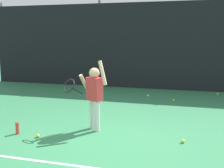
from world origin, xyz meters
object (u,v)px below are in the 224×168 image
at_px(water_bottle, 17,128).
at_px(tennis_ball_3, 38,136).
at_px(tennis_ball_4, 173,100).
at_px(tennis_ball_1, 148,96).
at_px(tennis_player, 93,93).
at_px(tennis_ball_6, 183,141).
at_px(tennis_ball_2, 218,94).

distance_m(water_bottle, tennis_ball_3, 0.47).
xyz_separation_m(tennis_ball_3, tennis_ball_4, (2.10, 3.67, 0.00)).
xyz_separation_m(tennis_ball_1, tennis_ball_3, (-1.31, -4.12, 0.00)).
bearing_deg(tennis_ball_3, tennis_player, 41.10).
relative_size(tennis_ball_1, tennis_ball_6, 1.00).
height_order(water_bottle, tennis_ball_1, water_bottle).
bearing_deg(tennis_ball_4, tennis_player, -113.52).
distance_m(tennis_ball_1, tennis_ball_4, 0.91).
xyz_separation_m(tennis_player, tennis_ball_4, (1.29, 2.96, -0.69)).
distance_m(water_bottle, tennis_ball_4, 4.41).
height_order(tennis_player, tennis_ball_6, tennis_player).
bearing_deg(tennis_ball_6, tennis_ball_1, 108.05).
bearing_deg(water_bottle, tennis_ball_1, 66.37).
xyz_separation_m(tennis_ball_4, tennis_ball_6, (0.41, -3.22, 0.00)).
bearing_deg(tennis_player, tennis_ball_4, 91.83).
relative_size(tennis_player, tennis_ball_3, 20.46).
bearing_deg(tennis_player, tennis_ball_1, 107.07).
height_order(water_bottle, tennis_ball_2, water_bottle).
xyz_separation_m(tennis_player, tennis_ball_3, (-0.81, -0.71, -0.69)).
bearing_deg(tennis_player, tennis_ball_2, 84.84).
relative_size(water_bottle, tennis_ball_3, 3.33).
bearing_deg(tennis_ball_2, tennis_ball_3, -123.75).
bearing_deg(tennis_ball_1, tennis_ball_2, 23.14).
bearing_deg(tennis_player, water_bottle, -128.29).
height_order(tennis_ball_3, tennis_ball_4, same).
bearing_deg(tennis_ball_1, tennis_player, -98.28).
bearing_deg(tennis_ball_4, tennis_ball_6, -82.81).
height_order(water_bottle, tennis_ball_4, water_bottle).
height_order(tennis_ball_1, tennis_ball_2, same).
bearing_deg(tennis_ball_4, tennis_ball_2, 46.92).
bearing_deg(tennis_ball_4, tennis_ball_3, -119.78).
xyz_separation_m(tennis_player, water_bottle, (-1.27, -0.63, -0.62)).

